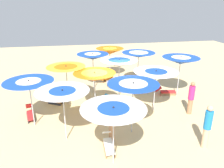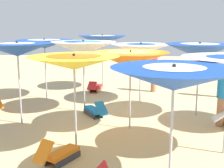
{
  "view_description": "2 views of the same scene",
  "coord_description": "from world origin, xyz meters",
  "px_view_note": "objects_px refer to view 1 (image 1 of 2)",
  "views": [
    {
      "loc": [
        1.93,
        10.77,
        5.53
      ],
      "look_at": [
        -0.24,
        -1.29,
        0.88
      ],
      "focal_mm": 35.18,
      "sensor_mm": 36.0,
      "label": 1
    },
    {
      "loc": [
        8.95,
        0.46,
        2.93
      ],
      "look_at": [
        0.02,
        -0.15,
        1.11
      ],
      "focal_mm": 47.0,
      "sensor_mm": 36.0,
      "label": 2
    }
  ],
  "objects_px": {
    "lounger_0": "(109,144)",
    "lounger_2": "(166,92)",
    "beach_umbrella_10": "(93,57)",
    "lounger_1": "(112,98)",
    "beach_umbrella_11": "(110,51)",
    "lounger_5": "(107,78)",
    "beach_umbrella_2": "(156,75)",
    "beach_umbrella_1": "(133,88)",
    "beachgoer_1": "(112,120)",
    "lounger_3": "(54,100)",
    "beach_umbrella_3": "(181,61)",
    "beachgoer_2": "(191,97)",
    "beach_umbrella_7": "(139,55)",
    "beach_umbrella_8": "(29,85)",
    "lounger_4": "(30,114)",
    "beach_umbrella_0": "(113,113)",
    "beach_umbrella_4": "(63,95)",
    "beachgoer_0": "(207,126)",
    "beach_umbrella_5": "(95,77)",
    "beach_umbrella_6": "(119,63)",
    "beach_umbrella_9": "(66,69)"
  },
  "relations": [
    {
      "from": "lounger_0",
      "to": "lounger_1",
      "type": "distance_m",
      "value": 4.38
    },
    {
      "from": "lounger_0",
      "to": "lounger_2",
      "type": "distance_m",
      "value": 6.49
    },
    {
      "from": "beach_umbrella_7",
      "to": "lounger_4",
      "type": "height_order",
      "value": "beach_umbrella_7"
    },
    {
      "from": "lounger_1",
      "to": "lounger_4",
      "type": "relative_size",
      "value": 0.93
    },
    {
      "from": "beach_umbrella_0",
      "to": "beach_umbrella_4",
      "type": "xyz_separation_m",
      "value": [
        1.7,
        -1.8,
        0.01
      ]
    },
    {
      "from": "beachgoer_1",
      "to": "beach_umbrella_11",
      "type": "bearing_deg",
      "value": 174.95
    },
    {
      "from": "lounger_1",
      "to": "beach_umbrella_7",
      "type": "bearing_deg",
      "value": 13.33
    },
    {
      "from": "beach_umbrella_5",
      "to": "beach_umbrella_10",
      "type": "relative_size",
      "value": 0.92
    },
    {
      "from": "beach_umbrella_10",
      "to": "lounger_1",
      "type": "xyz_separation_m",
      "value": [
        -0.83,
        2.11,
        -2.02
      ]
    },
    {
      "from": "beach_umbrella_10",
      "to": "lounger_5",
      "type": "bearing_deg",
      "value": -127.92
    },
    {
      "from": "lounger_0",
      "to": "beach_umbrella_0",
      "type": "bearing_deg",
      "value": 3.36
    },
    {
      "from": "beach_umbrella_2",
      "to": "beach_umbrella_11",
      "type": "xyz_separation_m",
      "value": [
        1.41,
        -5.59,
        0.07
      ]
    },
    {
      "from": "beach_umbrella_5",
      "to": "lounger_1",
      "type": "relative_size",
      "value": 1.8
    },
    {
      "from": "beach_umbrella_3",
      "to": "beach_umbrella_4",
      "type": "relative_size",
      "value": 1.09
    },
    {
      "from": "beach_umbrella_1",
      "to": "lounger_2",
      "type": "xyz_separation_m",
      "value": [
        -3.26,
        -3.72,
        -1.93
      ]
    },
    {
      "from": "lounger_2",
      "to": "beachgoer_1",
      "type": "height_order",
      "value": "beachgoer_1"
    },
    {
      "from": "beach_umbrella_2",
      "to": "beach_umbrella_5",
      "type": "relative_size",
      "value": 1.01
    },
    {
      "from": "beach_umbrella_7",
      "to": "lounger_3",
      "type": "relative_size",
      "value": 2.08
    },
    {
      "from": "beach_umbrella_10",
      "to": "beach_umbrella_7",
      "type": "bearing_deg",
      "value": -177.78
    },
    {
      "from": "lounger_3",
      "to": "beachgoer_0",
      "type": "relative_size",
      "value": 0.62
    },
    {
      "from": "beach_umbrella_10",
      "to": "lounger_2",
      "type": "height_order",
      "value": "beach_umbrella_10"
    },
    {
      "from": "beach_umbrella_8",
      "to": "lounger_1",
      "type": "relative_size",
      "value": 1.82
    },
    {
      "from": "beach_umbrella_1",
      "to": "beachgoer_1",
      "type": "distance_m",
      "value": 1.6
    },
    {
      "from": "beach_umbrella_0",
      "to": "beach_umbrella_2",
      "type": "xyz_separation_m",
      "value": [
        -2.86,
        -3.62,
        -0.02
      ]
    },
    {
      "from": "beach_umbrella_1",
      "to": "beach_umbrella_7",
      "type": "bearing_deg",
      "value": -108.86
    },
    {
      "from": "beach_umbrella_7",
      "to": "beachgoer_1",
      "type": "xyz_separation_m",
      "value": [
        2.88,
        6.02,
        -1.21
      ]
    },
    {
      "from": "beach_umbrella_2",
      "to": "beach_umbrella_3",
      "type": "height_order",
      "value": "beach_umbrella_3"
    },
    {
      "from": "lounger_0",
      "to": "beach_umbrella_7",
      "type": "bearing_deg",
      "value": 155.64
    },
    {
      "from": "beach_umbrella_4",
      "to": "lounger_4",
      "type": "relative_size",
      "value": 1.71
    },
    {
      "from": "beach_umbrella_2",
      "to": "lounger_2",
      "type": "bearing_deg",
      "value": -129.22
    },
    {
      "from": "lounger_4",
      "to": "beach_umbrella_8",
      "type": "bearing_deg",
      "value": 8.49
    },
    {
      "from": "beach_umbrella_11",
      "to": "lounger_1",
      "type": "xyz_separation_m",
      "value": [
        0.6,
        4.07,
        -1.9
      ]
    },
    {
      "from": "beach_umbrella_8",
      "to": "beachgoer_1",
      "type": "distance_m",
      "value": 4.02
    },
    {
      "from": "beach_umbrella_1",
      "to": "beachgoer_2",
      "type": "bearing_deg",
      "value": -161.4
    },
    {
      "from": "lounger_5",
      "to": "beachgoer_0",
      "type": "height_order",
      "value": "beachgoer_0"
    },
    {
      "from": "beach_umbrella_9",
      "to": "beachgoer_0",
      "type": "relative_size",
      "value": 1.23
    },
    {
      "from": "beach_umbrella_3",
      "to": "lounger_3",
      "type": "bearing_deg",
      "value": -1.45
    },
    {
      "from": "lounger_1",
      "to": "beach_umbrella_11",
      "type": "bearing_deg",
      "value": 49.83
    },
    {
      "from": "beach_umbrella_0",
      "to": "beach_umbrella_10",
      "type": "relative_size",
      "value": 0.93
    },
    {
      "from": "lounger_5",
      "to": "beachgoer_1",
      "type": "relative_size",
      "value": 0.62
    },
    {
      "from": "beach_umbrella_4",
      "to": "beach_umbrella_6",
      "type": "xyz_separation_m",
      "value": [
        -3.08,
        -3.75,
        0.12
      ]
    },
    {
      "from": "lounger_3",
      "to": "beach_umbrella_8",
      "type": "bearing_deg",
      "value": -79.79
    },
    {
      "from": "beach_umbrella_0",
      "to": "beach_umbrella_4",
      "type": "relative_size",
      "value": 1.0
    },
    {
      "from": "beach_umbrella_4",
      "to": "beachgoer_0",
      "type": "bearing_deg",
      "value": 164.28
    },
    {
      "from": "beach_umbrella_0",
      "to": "beach_umbrella_11",
      "type": "xyz_separation_m",
      "value": [
        -1.45,
        -9.21,
        0.05
      ]
    },
    {
      "from": "lounger_0",
      "to": "beach_umbrella_9",
      "type": "bearing_deg",
      "value": -159.17
    },
    {
      "from": "beach_umbrella_4",
      "to": "beach_umbrella_5",
      "type": "distance_m",
      "value": 2.65
    },
    {
      "from": "beach_umbrella_0",
      "to": "beach_umbrella_5",
      "type": "distance_m",
      "value": 4.0
    },
    {
      "from": "beach_umbrella_9",
      "to": "beachgoer_0",
      "type": "height_order",
      "value": "beach_umbrella_9"
    },
    {
      "from": "lounger_3",
      "to": "beachgoer_1",
      "type": "height_order",
      "value": "beachgoer_1"
    }
  ]
}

